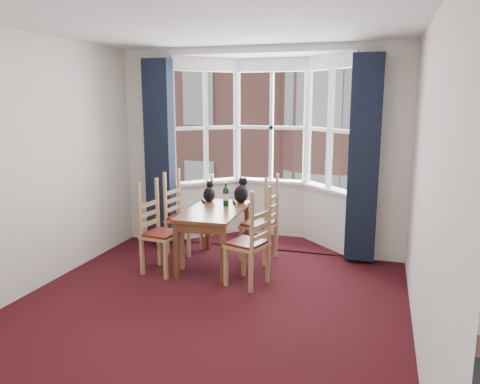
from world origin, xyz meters
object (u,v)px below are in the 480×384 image
at_px(chair_right_near, 254,246).
at_px(wine_bottle, 226,195).
at_px(cat_right, 241,192).
at_px(dining_table, 214,217).
at_px(candle_tall, 212,178).
at_px(cat_left, 209,193).
at_px(chair_left_far, 178,218).
at_px(chair_right_far, 265,226).
at_px(chair_left_near, 156,234).

distance_m(chair_right_near, wine_bottle, 1.07).
distance_m(cat_right, wine_bottle, 0.28).
distance_m(dining_table, candle_tall, 1.30).
xyz_separation_m(cat_left, candle_tall, (-0.25, 0.76, 0.08)).
xyz_separation_m(cat_left, wine_bottle, (0.29, -0.16, 0.02)).
bearing_deg(candle_tall, cat_left, -72.12).
bearing_deg(candle_tall, chair_left_far, -103.79).
bearing_deg(cat_right, wine_bottle, -118.77).
relative_size(dining_table, cat_left, 4.26).
xyz_separation_m(chair_right_far, wine_bottle, (-0.51, -0.08, 0.39)).
relative_size(chair_right_far, candle_tall, 8.72).
xyz_separation_m(dining_table, chair_left_far, (-0.67, 0.36, -0.15)).
distance_m(chair_right_near, cat_right, 1.20).
bearing_deg(chair_right_near, cat_right, 114.06).
bearing_deg(dining_table, candle_tall, 111.75).
relative_size(chair_left_near, cat_right, 2.56).
bearing_deg(wine_bottle, chair_right_near, -52.86).
xyz_separation_m(chair_left_near, chair_right_near, (1.28, -0.10, 0.00)).
relative_size(dining_table, chair_right_near, 1.39).
xyz_separation_m(cat_right, candle_tall, (-0.67, 0.67, 0.06)).
bearing_deg(chair_left_near, candle_tall, 85.02).
height_order(cat_left, wine_bottle, wine_bottle).
height_order(chair_right_far, cat_right, cat_right).
bearing_deg(chair_right_near, wine_bottle, 127.14).
distance_m(dining_table, chair_right_near, 0.87).
bearing_deg(cat_right, cat_left, -168.70).
relative_size(chair_left_far, cat_right, 2.56).
bearing_deg(wine_bottle, candle_tall, 120.32).
xyz_separation_m(dining_table, cat_left, (-0.22, 0.42, 0.22)).
bearing_deg(cat_right, chair_left_far, -171.12).
bearing_deg(chair_right_far, dining_table, -149.84).
bearing_deg(cat_left, chair_right_near, -46.84).
bearing_deg(chair_left_far, wine_bottle, -8.51).
height_order(chair_left_far, cat_left, cat_left).
bearing_deg(chair_left_far, chair_right_near, -33.98).
bearing_deg(chair_left_near, cat_left, 65.62).
distance_m(dining_table, chair_right_far, 0.69).
bearing_deg(chair_left_near, chair_right_near, -4.49).
relative_size(cat_left, cat_right, 0.84).
bearing_deg(cat_left, chair_right_far, -5.50).
distance_m(dining_table, chair_left_far, 0.78).
relative_size(chair_right_far, wine_bottle, 2.94).
height_order(chair_left_far, cat_right, cat_right).
distance_m(chair_left_far, chair_right_far, 1.25).
height_order(chair_right_near, wine_bottle, wine_bottle).
distance_m(cat_left, candle_tall, 0.80).
xyz_separation_m(dining_table, chair_left_near, (-0.61, -0.44, -0.15)).
bearing_deg(chair_right_far, wine_bottle, -170.72).
xyz_separation_m(chair_right_near, chair_right_far, (-0.09, 0.87, 0.00)).
height_order(chair_left_near, candle_tall, candle_tall).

